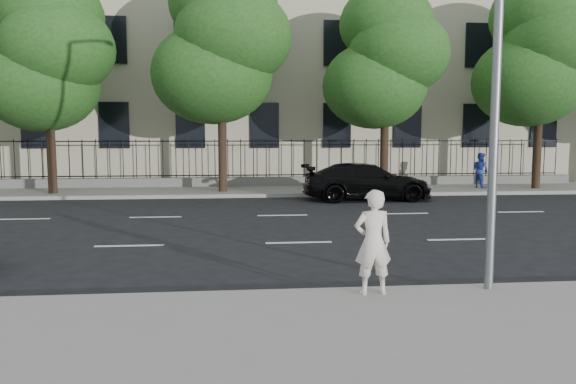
# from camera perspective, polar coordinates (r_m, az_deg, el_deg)

# --- Properties ---
(ground) EXTENTS (120.00, 120.00, 0.00)m
(ground) POSITION_cam_1_polar(r_m,az_deg,el_deg) (11.16, 2.61, -7.65)
(ground) COLOR black
(ground) RESTS_ON ground
(near_sidewalk) EXTENTS (60.00, 4.00, 0.15)m
(near_sidewalk) POSITION_cam_1_polar(r_m,az_deg,el_deg) (7.37, 7.19, -14.37)
(near_sidewalk) COLOR gray
(near_sidewalk) RESTS_ON ground
(far_sidewalk) EXTENTS (60.00, 4.00, 0.15)m
(far_sidewalk) POSITION_cam_1_polar(r_m,az_deg,el_deg) (24.91, -1.98, 0.13)
(far_sidewalk) COLOR gray
(far_sidewalk) RESTS_ON ground
(lane_markings) EXTENTS (49.60, 4.62, 0.01)m
(lane_markings) POSITION_cam_1_polar(r_m,az_deg,el_deg) (15.78, 0.15, -3.56)
(lane_markings) COLOR silver
(lane_markings) RESTS_ON ground
(masonry_building) EXTENTS (34.60, 12.11, 18.50)m
(masonry_building) POSITION_cam_1_polar(r_m,az_deg,el_deg) (34.31, -3.03, 16.75)
(masonry_building) COLOR beige
(masonry_building) RESTS_ON ground
(iron_fence) EXTENTS (30.00, 0.50, 2.20)m
(iron_fence) POSITION_cam_1_polar(r_m,az_deg,el_deg) (26.55, -2.22, 1.74)
(iron_fence) COLOR slate
(iron_fence) RESTS_ON far_sidewalk
(tree_b) EXTENTS (5.53, 5.12, 8.97)m
(tree_b) POSITION_cam_1_polar(r_m,az_deg,el_deg) (25.41, -23.10, 12.81)
(tree_b) COLOR #382619
(tree_b) RESTS_ON far_sidewalk
(tree_c) EXTENTS (5.89, 5.50, 9.80)m
(tree_c) POSITION_cam_1_polar(r_m,az_deg,el_deg) (24.39, -6.71, 14.90)
(tree_c) COLOR #382619
(tree_c) RESTS_ON far_sidewalk
(tree_d) EXTENTS (5.34, 4.94, 8.84)m
(tree_d) POSITION_cam_1_polar(r_m,az_deg,el_deg) (25.18, 9.90, 13.25)
(tree_d) COLOR #382619
(tree_d) RESTS_ON far_sidewalk
(tree_e) EXTENTS (5.71, 5.31, 9.46)m
(tree_e) POSITION_cam_1_polar(r_m,az_deg,el_deg) (27.89, 24.28, 12.85)
(tree_e) COLOR #382619
(tree_e) RESTS_ON far_sidewalk
(black_sedan) EXTENTS (5.05, 2.08, 1.46)m
(black_sedan) POSITION_cam_1_polar(r_m,az_deg,el_deg) (22.19, 8.02, 1.05)
(black_sedan) COLOR black
(black_sedan) RESTS_ON ground
(woman_near) EXTENTS (0.63, 0.44, 1.63)m
(woman_near) POSITION_cam_1_polar(r_m,az_deg,el_deg) (8.76, 8.62, -5.05)
(woman_near) COLOR white
(woman_near) RESTS_ON near_sidewalk
(pedestrian_far) EXTENTS (0.84, 0.94, 1.59)m
(pedestrian_far) POSITION_cam_1_polar(r_m,az_deg,el_deg) (26.89, 18.97, 2.10)
(pedestrian_far) COLOR navy
(pedestrian_far) RESTS_ON far_sidewalk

